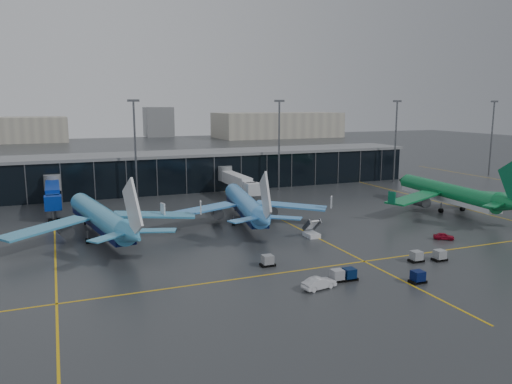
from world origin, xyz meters
name	(u,v)px	position (x,y,z in m)	size (l,w,h in m)	color
ground	(268,244)	(0.00, 0.00, 0.00)	(600.00, 600.00, 0.00)	#282B2D
terminal_pier	(183,171)	(0.00, 62.00, 5.42)	(142.00, 17.00, 10.70)	black
jet_bridges	(53,192)	(-35.00, 42.99, 4.55)	(94.00, 27.50, 7.20)	#595B60
flood_masts	(211,144)	(5.00, 50.00, 13.81)	(203.00, 0.50, 25.50)	#595B60
distant_hangars	(181,126)	(49.94, 270.08, 8.79)	(260.00, 71.00, 22.00)	#B2AD99
taxi_lines	(292,225)	(10.00, 10.61, 0.01)	(220.00, 120.00, 0.02)	gold
airliner_arkefly	(99,204)	(-27.06, 14.70, 6.47)	(36.98, 42.11, 12.94)	#3A92BE
airliner_klm_near	(245,193)	(1.97, 16.55, 6.21)	(35.48, 40.41, 12.42)	#4290DB
airliner_aer_lingus	(447,182)	(49.74, 10.53, 6.62)	(37.83, 43.09, 13.24)	#0D733A
baggage_carts	(372,267)	(8.29, -19.45, 0.76)	(28.43, 15.95, 1.70)	black
mobile_airstair	(312,233)	(9.29, 1.09, 0.77)	(2.24, 3.23, 3.45)	silver
service_van_red	(444,236)	(30.79, -9.57, 0.62)	(1.46, 3.63, 1.24)	maroon
service_van_white	(319,283)	(-2.37, -22.66, 0.80)	(1.70, 4.88, 1.61)	silver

